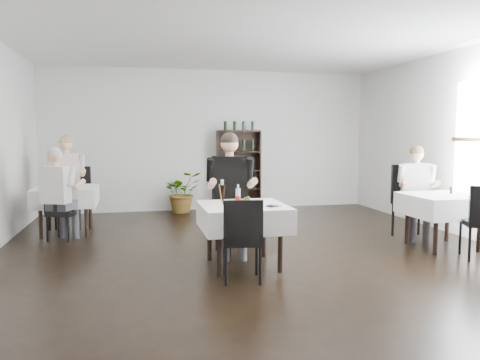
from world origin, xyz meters
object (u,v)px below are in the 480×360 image
at_px(main_table, 243,217).
at_px(potted_tree, 182,192).
at_px(wine_shelf, 239,171).
at_px(diner_main, 230,184).

height_order(main_table, potted_tree, potted_tree).
height_order(wine_shelf, diner_main, wine_shelf).
relative_size(wine_shelf, potted_tree, 2.04).
bearing_deg(wine_shelf, diner_main, -104.19).
xyz_separation_m(main_table, diner_main, (-0.04, 0.58, 0.34)).
xyz_separation_m(potted_tree, diner_main, (0.29, -3.62, 0.53)).
distance_m(potted_tree, diner_main, 3.67).
relative_size(potted_tree, diner_main, 0.52).
bearing_deg(main_table, diner_main, 94.22).
height_order(wine_shelf, potted_tree, wine_shelf).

